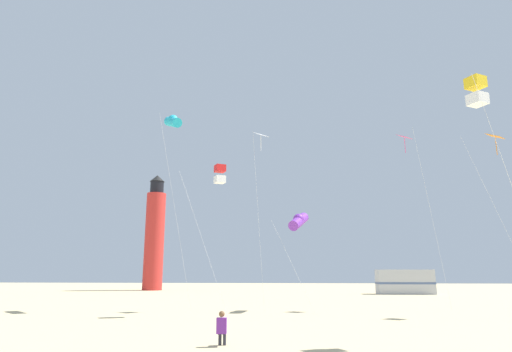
{
  "coord_description": "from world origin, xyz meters",
  "views": [
    {
      "loc": [
        1.2,
        -7.89,
        2.43
      ],
      "look_at": [
        -0.61,
        12.23,
        6.9
      ],
      "focal_mm": 30.8,
      "sensor_mm": 36.0,
      "label": 1
    }
  ],
  "objects_px": {
    "kite_box_scarlet": "(220,174)",
    "kite_tube_violet": "(299,221)",
    "kite_box_gold": "(477,92)",
    "kite_diamond_white": "(261,142)",
    "lighthouse_distant": "(155,235)",
    "kite_diamond_orange": "(496,143)",
    "kite_tube_cyan": "(173,122)",
    "kite_diamond_rainbow": "(407,145)",
    "rv_van_silver": "(405,282)",
    "kite_flyer_standing": "(222,327)"
  },
  "relations": [
    {
      "from": "kite_box_scarlet",
      "to": "kite_tube_violet",
      "type": "xyz_separation_m",
      "value": [
        4.82,
        3.8,
        -2.5
      ]
    },
    {
      "from": "kite_box_gold",
      "to": "kite_box_scarlet",
      "type": "bearing_deg",
      "value": 141.25
    },
    {
      "from": "kite_diamond_white",
      "to": "lighthouse_distant",
      "type": "bearing_deg",
      "value": 118.94
    },
    {
      "from": "kite_diamond_white",
      "to": "kite_tube_violet",
      "type": "height_order",
      "value": "kite_diamond_white"
    },
    {
      "from": "kite_diamond_white",
      "to": "lighthouse_distant",
      "type": "relative_size",
      "value": 0.73
    },
    {
      "from": "kite_diamond_orange",
      "to": "kite_diamond_white",
      "type": "relative_size",
      "value": 0.88
    },
    {
      "from": "kite_box_gold",
      "to": "kite_tube_violet",
      "type": "relative_size",
      "value": 1.51
    },
    {
      "from": "kite_tube_cyan",
      "to": "kite_diamond_rainbow",
      "type": "bearing_deg",
      "value": 4.82
    },
    {
      "from": "kite_diamond_white",
      "to": "kite_tube_cyan",
      "type": "bearing_deg",
      "value": -177.65
    },
    {
      "from": "kite_box_gold",
      "to": "rv_van_silver",
      "type": "height_order",
      "value": "kite_box_gold"
    },
    {
      "from": "kite_box_scarlet",
      "to": "kite_box_gold",
      "type": "distance_m",
      "value": 15.09
    },
    {
      "from": "kite_diamond_rainbow",
      "to": "kite_diamond_white",
      "type": "bearing_deg",
      "value": -173.67
    },
    {
      "from": "kite_box_scarlet",
      "to": "kite_flyer_standing",
      "type": "bearing_deg",
      "value": -79.17
    },
    {
      "from": "kite_tube_cyan",
      "to": "kite_diamond_white",
      "type": "bearing_deg",
      "value": 2.35
    },
    {
      "from": "kite_tube_cyan",
      "to": "kite_tube_violet",
      "type": "height_order",
      "value": "kite_tube_cyan"
    },
    {
      "from": "kite_diamond_rainbow",
      "to": "kite_tube_cyan",
      "type": "xyz_separation_m",
      "value": [
        -16.86,
        -1.42,
        1.77
      ]
    },
    {
      "from": "kite_box_gold",
      "to": "kite_diamond_white",
      "type": "bearing_deg",
      "value": 125.6
    },
    {
      "from": "kite_diamond_orange",
      "to": "kite_flyer_standing",
      "type": "bearing_deg",
      "value": -142.3
    },
    {
      "from": "kite_diamond_rainbow",
      "to": "kite_tube_violet",
      "type": "relative_size",
      "value": 1.86
    },
    {
      "from": "kite_diamond_white",
      "to": "rv_van_silver",
      "type": "xyz_separation_m",
      "value": [
        14.97,
        24.09,
        -10.14
      ]
    },
    {
      "from": "kite_tube_cyan",
      "to": "rv_van_silver",
      "type": "bearing_deg",
      "value": 48.72
    },
    {
      "from": "kite_diamond_white",
      "to": "kite_tube_violet",
      "type": "distance_m",
      "value": 6.21
    },
    {
      "from": "lighthouse_distant",
      "to": "kite_tube_cyan",
      "type": "bearing_deg",
      "value": -70.43
    },
    {
      "from": "kite_diamond_rainbow",
      "to": "lighthouse_distant",
      "type": "relative_size",
      "value": 0.73
    },
    {
      "from": "kite_flyer_standing",
      "to": "kite_diamond_orange",
      "type": "relative_size",
      "value": 0.11
    },
    {
      "from": "kite_flyer_standing",
      "to": "lighthouse_distant",
      "type": "bearing_deg",
      "value": -73.31
    },
    {
      "from": "kite_box_scarlet",
      "to": "rv_van_silver",
      "type": "xyz_separation_m",
      "value": [
        17.21,
        27.94,
        -7.0
      ]
    },
    {
      "from": "kite_flyer_standing",
      "to": "kite_tube_violet",
      "type": "bearing_deg",
      "value": -105.07
    },
    {
      "from": "kite_box_scarlet",
      "to": "kite_tube_cyan",
      "type": "xyz_separation_m",
      "value": [
        -4.17,
        3.59,
        4.84
      ]
    },
    {
      "from": "kite_diamond_rainbow",
      "to": "kite_box_gold",
      "type": "relative_size",
      "value": 1.23
    },
    {
      "from": "kite_diamond_white",
      "to": "kite_tube_cyan",
      "type": "height_order",
      "value": "kite_tube_cyan"
    },
    {
      "from": "kite_diamond_orange",
      "to": "lighthouse_distant",
      "type": "height_order",
      "value": "lighthouse_distant"
    },
    {
      "from": "kite_flyer_standing",
      "to": "kite_diamond_white",
      "type": "xyz_separation_m",
      "value": [
        0.2,
        14.47,
        10.92
      ]
    },
    {
      "from": "rv_van_silver",
      "to": "kite_tube_cyan",
      "type": "bearing_deg",
      "value": -132.38
    },
    {
      "from": "kite_box_scarlet",
      "to": "kite_tube_cyan",
      "type": "height_order",
      "value": "kite_tube_cyan"
    },
    {
      "from": "kite_flyer_standing",
      "to": "kite_tube_cyan",
      "type": "height_order",
      "value": "kite_tube_cyan"
    },
    {
      "from": "kite_flyer_standing",
      "to": "rv_van_silver",
      "type": "relative_size",
      "value": 0.18
    },
    {
      "from": "kite_tube_cyan",
      "to": "lighthouse_distant",
      "type": "height_order",
      "value": "lighthouse_distant"
    },
    {
      "from": "kite_tube_violet",
      "to": "lighthouse_distant",
      "type": "bearing_deg",
      "value": 122.23
    },
    {
      "from": "kite_diamond_rainbow",
      "to": "kite_box_gold",
      "type": "xyz_separation_m",
      "value": [
        -0.94,
        -14.44,
        -2.1
      ]
    },
    {
      "from": "kite_flyer_standing",
      "to": "kite_box_gold",
      "type": "bearing_deg",
      "value": -177.15
    },
    {
      "from": "kite_box_scarlet",
      "to": "lighthouse_distant",
      "type": "xyz_separation_m",
      "value": [
        -15.97,
        36.79,
        -0.55
      ]
    },
    {
      "from": "kite_diamond_white",
      "to": "kite_box_scarlet",
      "type": "relative_size",
      "value": 1.37
    },
    {
      "from": "kite_flyer_standing",
      "to": "rv_van_silver",
      "type": "distance_m",
      "value": 41.44
    },
    {
      "from": "kite_box_scarlet",
      "to": "kite_box_gold",
      "type": "relative_size",
      "value": 0.9
    },
    {
      "from": "kite_diamond_orange",
      "to": "rv_van_silver",
      "type": "relative_size",
      "value": 1.68
    },
    {
      "from": "kite_tube_cyan",
      "to": "kite_tube_violet",
      "type": "relative_size",
      "value": 2.12
    },
    {
      "from": "kite_diamond_orange",
      "to": "kite_diamond_white",
      "type": "bearing_deg",
      "value": 168.65
    },
    {
      "from": "kite_flyer_standing",
      "to": "rv_van_silver",
      "type": "height_order",
      "value": "rv_van_silver"
    },
    {
      "from": "kite_flyer_standing",
      "to": "kite_diamond_rainbow",
      "type": "xyz_separation_m",
      "value": [
        10.66,
        15.63,
        10.84
      ]
    }
  ]
}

